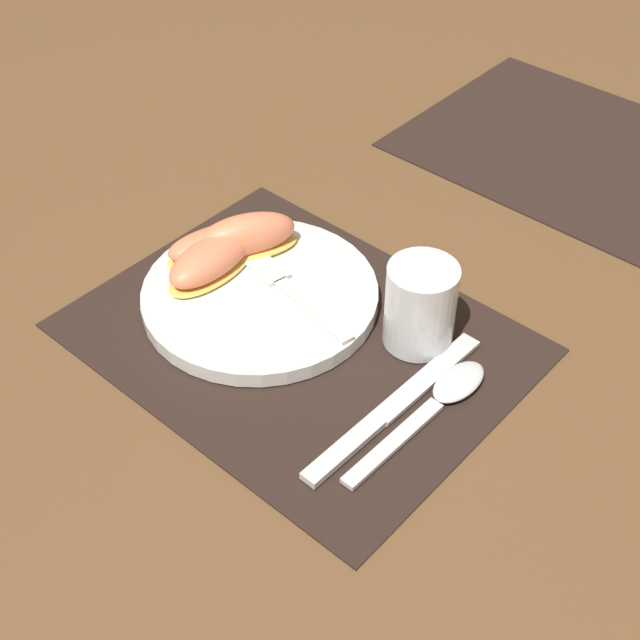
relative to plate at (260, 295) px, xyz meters
The scene contains 11 objects.
ground_plane 0.06m from the plate, 10.06° to the right, with size 3.00×3.00×0.00m, color brown.
placemat 0.06m from the plate, 10.06° to the right, with size 0.41×0.31×0.00m.
placemat_far 0.47m from the plate, 77.94° to the left, with size 0.41×0.31×0.00m.
plate is the anchor object (origin of this frame).
juice_glass 0.16m from the plate, 22.18° to the left, with size 0.07×0.07×0.09m.
knife 0.19m from the plate, ahead, with size 0.02×0.23×0.01m.
spoon 0.21m from the plate, ahead, with size 0.03×0.18×0.01m.
fork 0.03m from the plate, 49.22° to the left, with size 0.18×0.05×0.00m.
citrus_wedge_0 0.07m from the plate, 145.64° to the left, with size 0.09×0.11×0.04m.
citrus_wedge_1 0.07m from the plate, 161.72° to the left, with size 0.10×0.14×0.03m.
citrus_wedge_2 0.06m from the plate, 169.20° to the right, with size 0.06×0.11×0.03m.
Camera 1 is at (0.42, -0.45, 0.59)m, focal length 50.00 mm.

